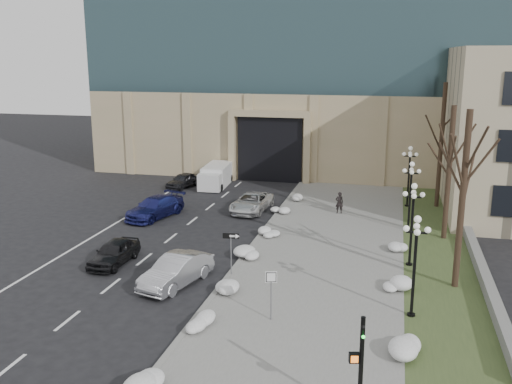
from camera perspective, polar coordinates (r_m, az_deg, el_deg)
ground at (r=22.95m, az=-6.64°, el=-16.57°), size 160.00×160.00×0.00m
sidewalk at (r=34.66m, az=7.04°, el=-5.76°), size 9.00×40.00×0.12m
curb at (r=35.42m, az=-0.23°, el=-5.21°), size 0.30×40.00×0.14m
grass_strip at (r=34.57m, az=17.86°, el=-6.41°), size 4.00×40.00×0.10m
stone_wall at (r=36.57m, az=20.83°, el=-5.06°), size 0.50×30.00×0.70m
car_a at (r=33.09m, az=-14.02°, el=-5.88°), size 1.71×4.06×1.37m
car_b at (r=29.56m, az=-7.97°, el=-7.81°), size 2.78×4.94×1.54m
car_c at (r=41.72m, az=-10.06°, el=-1.52°), size 3.37×5.55×1.50m
car_d at (r=42.71m, az=-0.44°, el=-1.04°), size 2.67×5.12×1.38m
car_e at (r=50.81m, az=-7.32°, el=1.16°), size 2.39×3.98×1.27m
pedestrian at (r=42.15m, az=8.33°, el=-1.06°), size 0.66×0.52×1.60m
box_truck at (r=51.07m, az=-4.01°, el=1.59°), size 2.39×5.87×1.83m
one_way_sign at (r=29.92m, az=-2.25°, el=-4.93°), size 0.91×0.26×2.41m
keep_sign at (r=25.08m, az=1.52°, el=-9.29°), size 0.50×0.17×2.37m
traffic_signal at (r=19.00m, az=10.33°, el=-17.23°), size 0.63×0.84×3.69m
snow_clump_b at (r=25.17m, az=-6.15°, el=-12.89°), size 1.10×1.60×0.36m
snow_clump_c at (r=28.60m, az=-2.72°, el=-9.45°), size 1.10×1.60×0.36m
snow_clump_d at (r=33.09m, az=-0.74°, el=-6.17°), size 1.10×1.60×0.36m
snow_clump_e at (r=36.75m, az=1.21°, el=-4.13°), size 1.10×1.60×0.36m
snow_clump_f at (r=41.71m, az=2.31°, el=-1.97°), size 1.10×1.60×0.36m
snow_clump_g at (r=45.92m, az=3.87°, el=-0.52°), size 1.10×1.60×0.36m
snow_clump_h at (r=23.76m, az=14.27°, el=-14.98°), size 1.10×1.60×0.36m
snow_clump_i at (r=29.25m, az=13.98°, el=-9.33°), size 1.10×1.60×0.36m
snow_clump_j at (r=35.05m, az=13.77°, el=-5.43°), size 1.10×1.60×0.36m
lamppost_a at (r=25.93m, az=15.65°, el=-5.88°), size 1.18×1.18×4.76m
lamppost_b at (r=32.15m, az=15.39°, el=-2.08°), size 1.18×1.18×4.76m
lamppost_c at (r=38.45m, az=15.21°, el=0.48°), size 1.18×1.18×4.76m
lamppost_d at (r=44.81m, az=15.09°, el=2.31°), size 1.18×1.18×4.76m
tree_near at (r=29.25m, az=20.12°, el=1.59°), size 3.20×3.20×9.00m
tree_mid at (r=37.14m, az=18.86°, el=3.59°), size 3.20×3.20×8.50m
tree_far at (r=44.94m, az=18.14°, el=6.12°), size 3.20×3.20×9.50m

